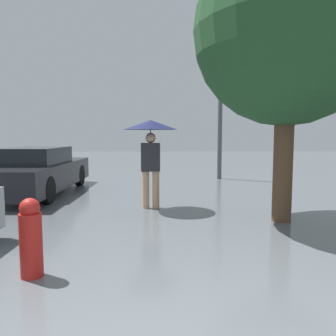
{
  "coord_description": "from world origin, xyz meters",
  "views": [
    {
      "loc": [
        0.02,
        -1.23,
        1.47
      ],
      "look_at": [
        0.11,
        5.36,
        0.82
      ],
      "focal_mm": 35.0,
      "sensor_mm": 36.0,
      "label": 1
    }
  ],
  "objects": [
    {
      "name": "parked_car_farthest",
      "position": [
        -3.23,
        7.14,
        0.56
      ],
      "size": [
        1.62,
        4.42,
        1.19
      ],
      "color": "black",
      "rests_on": "ground_plane"
    },
    {
      "name": "street_lamp",
      "position": [
        1.94,
        9.99,
        2.74
      ],
      "size": [
        0.39,
        0.39,
        4.16
      ],
      "color": "#515456",
      "rests_on": "ground_plane"
    },
    {
      "name": "pedestrian",
      "position": [
        -0.24,
        5.36,
        1.46
      ],
      "size": [
        1.09,
        1.09,
        1.79
      ],
      "color": "tan",
      "rests_on": "ground_plane"
    },
    {
      "name": "tree",
      "position": [
        2.06,
        4.32,
        3.18
      ],
      "size": [
        3.12,
        3.12,
        4.75
      ],
      "color": "brown",
      "rests_on": "ground_plane"
    },
    {
      "name": "fire_hydrant",
      "position": [
        -1.36,
        2.09,
        0.42
      ],
      "size": [
        0.23,
        0.23,
        0.83
      ],
      "color": "#B21E19",
      "rests_on": "ground_plane"
    }
  ]
}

